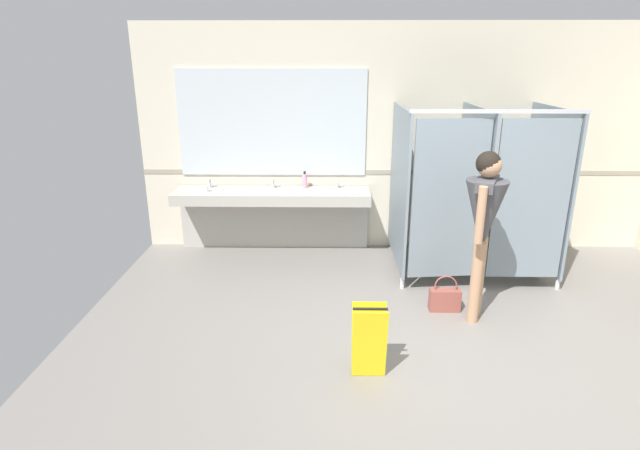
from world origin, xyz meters
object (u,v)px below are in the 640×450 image
(soap_dispenser, at_px, (305,181))
(wet_floor_sign, at_px, (369,341))
(handbag, at_px, (445,299))
(paper_cup, at_px, (206,189))
(person_standing, at_px, (484,216))

(soap_dispenser, distance_m, wet_floor_sign, 3.07)
(handbag, height_order, paper_cup, paper_cup)
(person_standing, height_order, wet_floor_sign, person_standing)
(paper_cup, xyz_separation_m, wet_floor_sign, (1.91, -2.68, -0.58))
(handbag, relative_size, soap_dispenser, 1.77)
(person_standing, distance_m, paper_cup, 3.49)
(handbag, height_order, wet_floor_sign, wet_floor_sign)
(soap_dispenser, height_order, wet_floor_sign, soap_dispenser)
(wet_floor_sign, bearing_deg, paper_cup, 125.48)
(soap_dispenser, bearing_deg, person_standing, -46.90)
(soap_dispenser, relative_size, wet_floor_sign, 0.35)
(handbag, bearing_deg, paper_cup, 151.46)
(soap_dispenser, relative_size, paper_cup, 2.56)
(wet_floor_sign, bearing_deg, person_standing, 41.39)
(person_standing, height_order, paper_cup, person_standing)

